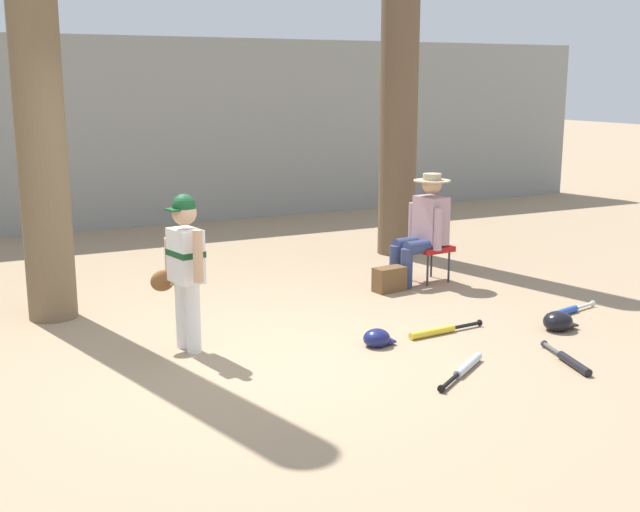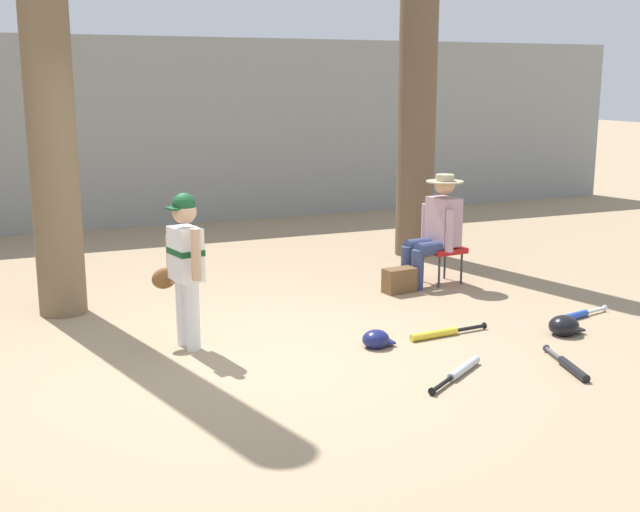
% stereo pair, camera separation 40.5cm
% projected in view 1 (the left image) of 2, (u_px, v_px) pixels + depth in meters
% --- Properties ---
extents(ground_plane, '(60.00, 60.00, 0.00)m').
position_uv_depth(ground_plane, '(262.00, 363.00, 6.43)').
color(ground_plane, '#9E8466').
extents(concrete_back_wall, '(18.00, 0.36, 2.82)m').
position_uv_depth(concrete_back_wall, '(88.00, 134.00, 11.92)').
color(concrete_back_wall, gray).
rests_on(concrete_back_wall, ground).
extents(tree_near_player, '(0.72, 0.72, 6.29)m').
position_uv_depth(tree_near_player, '(32.00, 13.00, 7.08)').
color(tree_near_player, brown).
rests_on(tree_near_player, ground).
extents(tree_behind_spectator, '(0.75, 0.75, 5.46)m').
position_uv_depth(tree_behind_spectator, '(400.00, 67.00, 10.01)').
color(tree_behind_spectator, brown).
rests_on(tree_behind_spectator, ground).
extents(young_ballplayer, '(0.39, 0.57, 1.31)m').
position_uv_depth(young_ballplayer, '(184.00, 262.00, 6.60)').
color(young_ballplayer, white).
rests_on(young_ballplayer, ground).
extents(folding_stool, '(0.44, 0.44, 0.41)m').
position_uv_depth(folding_stool, '(430.00, 249.00, 8.95)').
color(folding_stool, red).
rests_on(folding_stool, ground).
extents(seated_spectator, '(0.67, 0.54, 1.20)m').
position_uv_depth(seated_spectator, '(424.00, 225.00, 8.84)').
color(seated_spectator, navy).
rests_on(seated_spectator, ground).
extents(handbag_beside_stool, '(0.36, 0.22, 0.26)m').
position_uv_depth(handbag_beside_stool, '(389.00, 279.00, 8.58)').
color(handbag_beside_stool, brown).
rests_on(handbag_beside_stool, ground).
extents(bat_blue_youth, '(0.73, 0.22, 0.07)m').
position_uv_depth(bat_blue_youth, '(566.00, 311.00, 7.74)').
color(bat_blue_youth, '#2347AD').
rests_on(bat_blue_youth, ground).
extents(bat_black_composite, '(0.24, 0.72, 0.07)m').
position_uv_depth(bat_black_composite, '(571.00, 361.00, 6.37)').
color(bat_black_composite, black).
rests_on(bat_black_composite, ground).
extents(bat_yellow_trainer, '(0.80, 0.13, 0.07)m').
position_uv_depth(bat_yellow_trainer, '(438.00, 331.00, 7.13)').
color(bat_yellow_trainer, yellow).
rests_on(bat_yellow_trainer, ground).
extents(bat_aluminum_silver, '(0.71, 0.50, 0.07)m').
position_uv_depth(bat_aluminum_silver, '(465.00, 368.00, 6.23)').
color(bat_aluminum_silver, '#B7BCC6').
rests_on(bat_aluminum_silver, ground).
extents(batting_helmet_navy, '(0.28, 0.21, 0.16)m').
position_uv_depth(batting_helmet_navy, '(377.00, 338.00, 6.82)').
color(batting_helmet_navy, navy).
rests_on(batting_helmet_navy, ground).
extents(batting_helmet_black, '(0.32, 0.25, 0.19)m').
position_uv_depth(batting_helmet_black, '(558.00, 322.00, 7.25)').
color(batting_helmet_black, black).
rests_on(batting_helmet_black, ground).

